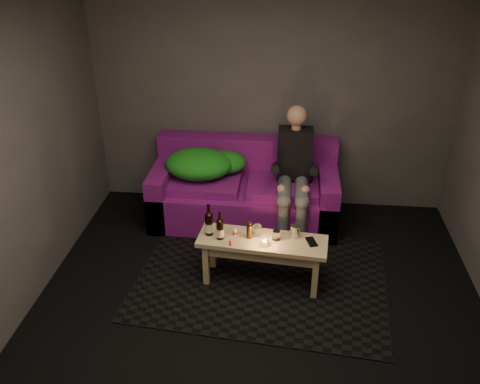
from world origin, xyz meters
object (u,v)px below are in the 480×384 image
object	(u,v)px
beer_bottle_a	(209,223)
person	(294,170)
beer_bottle_b	(220,229)
sofa	(245,192)
coffee_table	(262,247)
steel_cup	(295,231)

from	to	relation	value
beer_bottle_a	person	bearing A→B (deg)	51.61
beer_bottle_a	beer_bottle_b	size ratio (longest dim) A/B	1.13
sofa	coffee_table	bearing A→B (deg)	-76.96
person	coffee_table	distance (m)	1.07
sofa	coffee_table	distance (m)	1.19
beer_bottle_a	beer_bottle_b	distance (m)	0.13
steel_cup	person	bearing A→B (deg)	91.50
beer_bottle_a	beer_bottle_b	world-z (taller)	beer_bottle_a
steel_cup	coffee_table	bearing A→B (deg)	-166.51
coffee_table	steel_cup	size ratio (longest dim) A/B	10.06
person	beer_bottle_b	xyz separation A→B (m)	(-0.65, -1.02, -0.12)
sofa	beer_bottle_a	distance (m)	1.17
coffee_table	beer_bottle_a	world-z (taller)	beer_bottle_a
beer_bottle_b	sofa	bearing A→B (deg)	84.51
sofa	steel_cup	distance (m)	1.24
sofa	person	size ratio (longest dim) A/B	1.50
person	beer_bottle_a	distance (m)	1.22
beer_bottle_b	steel_cup	size ratio (longest dim) A/B	2.32
person	beer_bottle_b	distance (m)	1.21
coffee_table	beer_bottle_a	bearing A→B (deg)	175.59
sofa	person	world-z (taller)	person
sofa	beer_bottle_b	world-z (taller)	sofa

